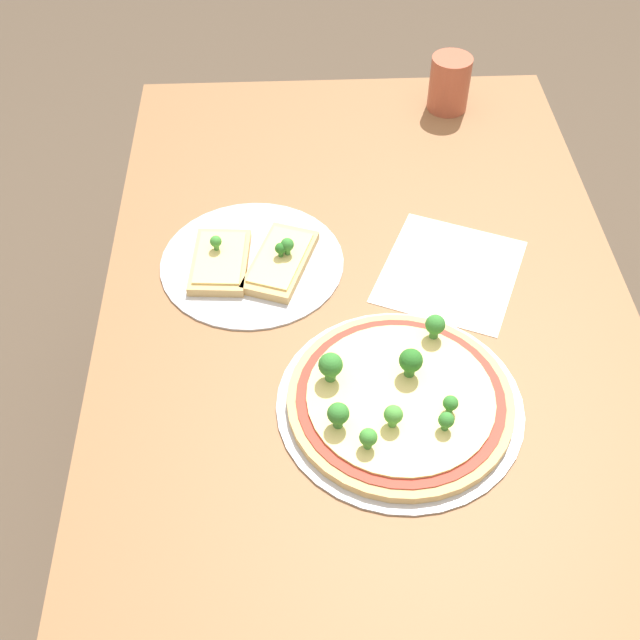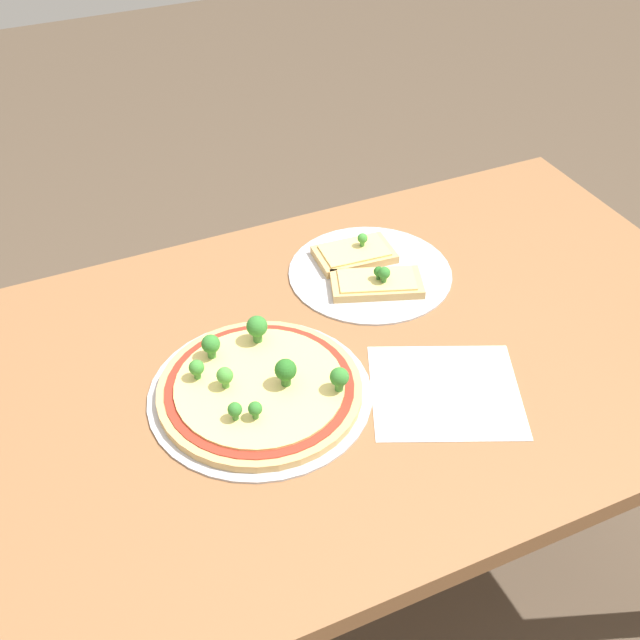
% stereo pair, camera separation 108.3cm
% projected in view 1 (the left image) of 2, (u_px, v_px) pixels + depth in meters
% --- Properties ---
extents(ground_plane, '(8.00, 8.00, 0.00)m').
position_uv_depth(ground_plane, '(353.00, 522.00, 1.84)').
color(ground_plane, brown).
extents(dining_table, '(1.34, 0.86, 0.74)m').
position_uv_depth(dining_table, '(365.00, 337.00, 1.37)').
color(dining_table, brown).
rests_on(dining_table, ground_plane).
extents(pizza_tray_whole, '(0.36, 0.36, 0.07)m').
position_uv_depth(pizza_tray_whole, '(399.00, 399.00, 1.15)').
color(pizza_tray_whole, '#B7B7BC').
rests_on(pizza_tray_whole, dining_table).
extents(pizza_tray_slice, '(0.31, 0.31, 0.06)m').
position_uv_depth(pizza_tray_slice, '(252.00, 261.00, 1.35)').
color(pizza_tray_slice, '#B7B7BC').
rests_on(pizza_tray_slice, dining_table).
extents(drinking_cup, '(0.08, 0.08, 0.11)m').
position_uv_depth(drinking_cup, '(449.00, 83.00, 1.64)').
color(drinking_cup, '#AD5138').
rests_on(drinking_cup, dining_table).
extents(paper_menu, '(0.30, 0.29, 0.00)m').
position_uv_depth(paper_menu, '(450.00, 271.00, 1.34)').
color(paper_menu, white).
rests_on(paper_menu, dining_table).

